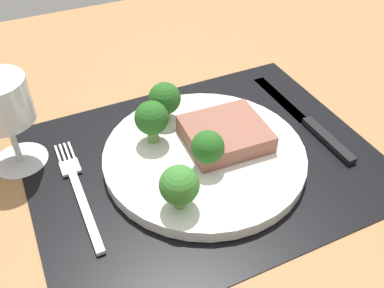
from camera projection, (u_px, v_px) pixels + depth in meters
The scene contains 11 objects.
ground_plane at pixel (204, 170), 56.99cm from camera, with size 140.00×110.00×3.00cm, color #996D42.
placemat at pixel (204, 161), 55.91cm from camera, with size 44.37×34.70×0.30cm, color black.
plate at pixel (204, 155), 55.28cm from camera, with size 26.13×26.13×1.60cm, color white.
steak at pixel (225, 134), 55.49cm from camera, with size 10.27×9.26×2.41cm, color #8C5647.
broccoli_front_edge at pixel (152, 119), 54.03cm from camera, with size 4.40×4.40×5.90cm.
broccoli_near_fork at pixel (165, 99), 57.84cm from camera, with size 4.44×4.44×5.58cm.
broccoli_near_steak at pixel (179, 186), 45.75cm from camera, with size 4.46×4.46×5.53cm.
broccoli_back_left at pixel (208, 147), 50.68cm from camera, with size 4.04×4.04×5.15cm.
fork at pixel (78, 190), 51.42cm from camera, with size 2.40×19.20×0.50cm.
knife at pixel (308, 122), 61.40cm from camera, with size 1.80×23.00×0.80cm.
wine_glass at pixel (2, 107), 50.36cm from camera, with size 7.18×7.18×12.47cm.
Camera 1 is at (-18.68, -36.15, 38.59)cm, focal length 39.86 mm.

